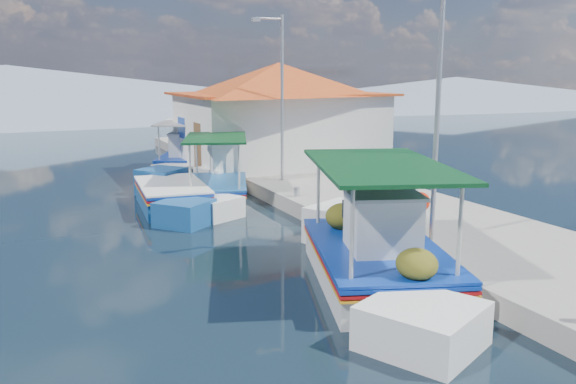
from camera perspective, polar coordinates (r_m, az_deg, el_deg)
name	(u,v)px	position (r m, az deg, el deg)	size (l,w,h in m)	color
ground	(294,321)	(11.23, 0.54, -12.18)	(160.00, 160.00, 0.00)	black
quay	(385,210)	(18.92, 9.19, -1.74)	(5.00, 44.00, 0.50)	gray
bollards	(337,209)	(17.14, 4.73, -1.63)	(0.20, 17.20, 0.30)	#A5A8AD
main_caique	(374,257)	(13.15, 8.16, -6.13)	(4.38, 8.35, 2.90)	white
caique_green_canopy	(216,191)	(21.26, -6.91, 0.12)	(3.47, 6.41, 2.54)	white
caique_blue_hull	(171,198)	(20.53, -11.06, -0.53)	(2.43, 6.98, 1.25)	navy
caique_far	(184,160)	(28.25, -9.84, 2.98)	(3.97, 6.51, 2.50)	white
harbor_building	(279,112)	(26.58, -0.88, 7.64)	(10.49, 10.49, 4.40)	white
lamp_post_near	(435,100)	(14.39, 13.79, 8.51)	(1.21, 0.14, 6.00)	#A5A8AD
lamp_post_far	(280,90)	(22.19, -0.79, 9.70)	(1.21, 0.14, 6.00)	#A5A8AD
mountain_ridge	(128,96)	(66.29, -14.97, 8.82)	(171.40, 96.00, 5.50)	slate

